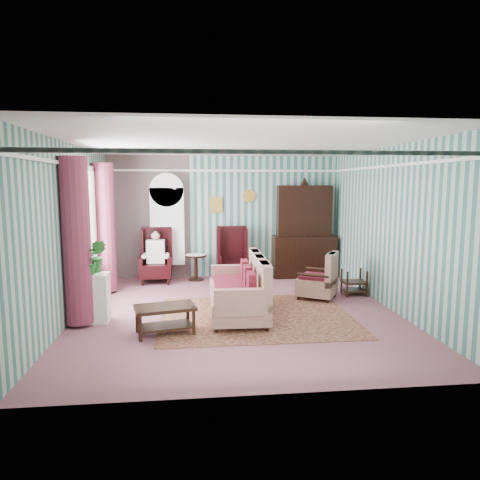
{
  "coord_description": "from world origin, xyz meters",
  "views": [
    {
      "loc": [
        -0.73,
        -7.25,
        2.23
      ],
      "look_at": [
        0.12,
        0.6,
        1.2
      ],
      "focal_mm": 32.0,
      "sensor_mm": 36.0,
      "label": 1
    }
  ],
  "objects": [
    {
      "name": "floor",
      "position": [
        0.0,
        0.0,
        0.0
      ],
      "size": [
        6.0,
        6.0,
        0.0
      ],
      "primitive_type": "plane",
      "color": "#8D5256",
      "rests_on": "ground"
    },
    {
      "name": "room_shell",
      "position": [
        -0.62,
        0.18,
        2.01
      ],
      "size": [
        5.53,
        6.02,
        2.91
      ],
      "color": "#3B6D66",
      "rests_on": "ground"
    },
    {
      "name": "bookcase",
      "position": [
        -1.35,
        2.84,
        1.12
      ],
      "size": [
        0.8,
        0.28,
        2.24
      ],
      "primitive_type": "cube",
      "color": "white",
      "rests_on": "floor"
    },
    {
      "name": "dresser_hutch",
      "position": [
        1.9,
        2.72,
        1.18
      ],
      "size": [
        1.5,
        0.56,
        2.36
      ],
      "primitive_type": "cube",
      "color": "black",
      "rests_on": "floor"
    },
    {
      "name": "wingback_left",
      "position": [
        -1.6,
        2.45,
        0.62
      ],
      "size": [
        0.76,
        0.8,
        1.25
      ],
      "primitive_type": "cube",
      "color": "black",
      "rests_on": "floor"
    },
    {
      "name": "wingback_right",
      "position": [
        0.15,
        2.45,
        0.62
      ],
      "size": [
        0.76,
        0.8,
        1.25
      ],
      "primitive_type": "cube",
      "color": "black",
      "rests_on": "floor"
    },
    {
      "name": "seated_woman",
      "position": [
        -1.6,
        2.45,
        0.59
      ],
      "size": [
        0.44,
        0.4,
        1.18
      ],
      "primitive_type": null,
      "color": "beige",
      "rests_on": "floor"
    },
    {
      "name": "round_side_table",
      "position": [
        -0.7,
        2.6,
        0.3
      ],
      "size": [
        0.5,
        0.5,
        0.6
      ],
      "primitive_type": "cylinder",
      "color": "black",
      "rests_on": "floor"
    },
    {
      "name": "nest_table",
      "position": [
        2.47,
        0.9,
        0.27
      ],
      "size": [
        0.45,
        0.38,
        0.54
      ],
      "primitive_type": "cube",
      "color": "black",
      "rests_on": "floor"
    },
    {
      "name": "plant_stand",
      "position": [
        -2.4,
        -0.3,
        0.4
      ],
      "size": [
        0.55,
        0.35,
        0.8
      ],
      "primitive_type": "cube",
      "color": "white",
      "rests_on": "floor"
    },
    {
      "name": "rug",
      "position": [
        0.3,
        -0.3,
        0.01
      ],
      "size": [
        3.2,
        2.6,
        0.01
      ],
      "primitive_type": "cube",
      "color": "#541C1C",
      "rests_on": "floor"
    },
    {
      "name": "sofa",
      "position": [
        -0.01,
        -0.14,
        0.53
      ],
      "size": [
        1.12,
        2.07,
        1.05
      ],
      "primitive_type": "cube",
      "rotation": [
        0.0,
        0.0,
        1.55
      ],
      "color": "beige",
      "rests_on": "floor"
    },
    {
      "name": "floral_armchair",
      "position": [
        1.65,
        0.73,
        0.51
      ],
      "size": [
        1.07,
        1.06,
        1.02
      ],
      "primitive_type": "cube",
      "rotation": [
        0.0,
        0.0,
        1.04
      ],
      "color": "#BBB091",
      "rests_on": "floor"
    },
    {
      "name": "coffee_table",
      "position": [
        -1.18,
        -0.98,
        0.21
      ],
      "size": [
        0.98,
        0.7,
        0.43
      ],
      "primitive_type": "cube",
      "rotation": [
        0.0,
        0.0,
        0.23
      ],
      "color": "black",
      "rests_on": "floor"
    },
    {
      "name": "potted_plant_a",
      "position": [
        -2.39,
        -0.42,
        1.03
      ],
      "size": [
        0.47,
        0.42,
        0.46
      ],
      "primitive_type": "imported",
      "rotation": [
        0.0,
        0.0,
        -0.17
      ],
      "color": "#1A5019",
      "rests_on": "plant_stand"
    },
    {
      "name": "potted_plant_b",
      "position": [
        -2.32,
        -0.16,
        1.07
      ],
      "size": [
        0.32,
        0.27,
        0.53
      ],
      "primitive_type": "imported",
      "rotation": [
        0.0,
        0.0,
        -0.11
      ],
      "color": "#1A551C",
      "rests_on": "plant_stand"
    },
    {
      "name": "potted_plant_c",
      "position": [
        -2.42,
        -0.27,
        0.99
      ],
      "size": [
        0.22,
        0.22,
        0.39
      ],
      "primitive_type": "imported",
      "rotation": [
        0.0,
        0.0,
        0.0
      ],
      "color": "#1E4F18",
      "rests_on": "plant_stand"
    }
  ]
}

